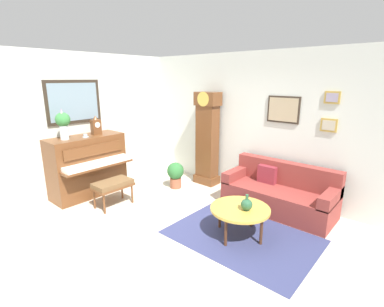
{
  "coord_description": "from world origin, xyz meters",
  "views": [
    {
      "loc": [
        2.89,
        -2.64,
        2.31
      ],
      "look_at": [
        -0.28,
        0.99,
        1.01
      ],
      "focal_mm": 26.54,
      "sensor_mm": 36.0,
      "label": 1
    }
  ],
  "objects": [
    {
      "name": "piano_bench",
      "position": [
        -1.4,
        0.07,
        0.41
      ],
      "size": [
        0.42,
        0.7,
        0.48
      ],
      "color": "brown",
      "rests_on": "ground_plane"
    },
    {
      "name": "grandfather_clock",
      "position": [
        -0.83,
        2.13,
        0.96
      ],
      "size": [
        0.52,
        0.34,
        2.03
      ],
      "color": "brown",
      "rests_on": "ground_plane"
    },
    {
      "name": "flower_vase",
      "position": [
        -2.23,
        -0.33,
        1.52
      ],
      "size": [
        0.26,
        0.26,
        0.58
      ],
      "color": "silver",
      "rests_on": "piano"
    },
    {
      "name": "teacup",
      "position": [
        -2.16,
        0.04,
        1.23
      ],
      "size": [
        0.12,
        0.12,
        0.06
      ],
      "color": "#ADC6D6",
      "rests_on": "piano"
    },
    {
      "name": "wall_left",
      "position": [
        -2.6,
        0.0,
        1.41
      ],
      "size": [
        0.13,
        4.9,
        2.8
      ],
      "color": "silver",
      "rests_on": "ground_plane"
    },
    {
      "name": "wall_back",
      "position": [
        0.01,
        2.4,
        1.4
      ],
      "size": [
        5.3,
        0.13,
        2.8
      ],
      "color": "silver",
      "rests_on": "ground_plane"
    },
    {
      "name": "piano",
      "position": [
        -2.23,
        0.07,
        0.61
      ],
      "size": [
        0.87,
        1.44,
        1.2
      ],
      "color": "brown",
      "rests_on": "ground_plane"
    },
    {
      "name": "couch",
      "position": [
        0.98,
        1.92,
        0.31
      ],
      "size": [
        1.9,
        0.8,
        0.84
      ],
      "color": "maroon",
      "rests_on": "ground_plane"
    },
    {
      "name": "ground_plane",
      "position": [
        0.0,
        0.0,
        -0.05
      ],
      "size": [
        6.4,
        6.0,
        0.1
      ],
      "primitive_type": "cube",
      "color": "beige"
    },
    {
      "name": "coffee_table",
      "position": [
        0.91,
        0.71,
        0.42
      ],
      "size": [
        0.88,
        0.88,
        0.46
      ],
      "color": "gold",
      "rests_on": "ground_plane"
    },
    {
      "name": "area_rug",
      "position": [
        0.97,
        0.71,
        0.0
      ],
      "size": [
        2.1,
        1.5,
        0.01
      ],
      "primitive_type": "cube",
      "color": "navy",
      "rests_on": "ground_plane"
    },
    {
      "name": "green_jug",
      "position": [
        1.02,
        0.7,
        0.54
      ],
      "size": [
        0.17,
        0.17,
        0.24
      ],
      "color": "#234C33",
      "rests_on": "coffee_table"
    },
    {
      "name": "potted_plant",
      "position": [
        -1.16,
        1.47,
        0.32
      ],
      "size": [
        0.36,
        0.36,
        0.56
      ],
      "color": "#935138",
      "rests_on": "ground_plane"
    },
    {
      "name": "mantel_clock",
      "position": [
        -2.23,
        0.32,
        1.38
      ],
      "size": [
        0.13,
        0.18,
        0.38
      ],
      "color": "brown",
      "rests_on": "piano"
    }
  ]
}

